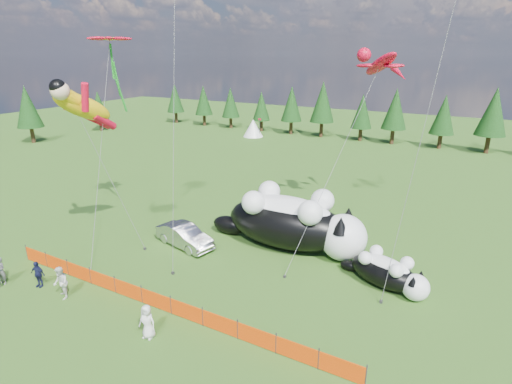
{
  "coord_description": "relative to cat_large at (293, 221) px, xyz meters",
  "views": [
    {
      "loc": [
        13.19,
        -16.22,
        12.75
      ],
      "look_at": [
        2.16,
        4.0,
        4.76
      ],
      "focal_mm": 28.0,
      "sensor_mm": 36.0,
      "label": 1
    }
  ],
  "objects": [
    {
      "name": "flower_kite",
      "position": [
        -11.92,
        -3.35,
        11.54
      ],
      "size": [
        4.86,
        8.14,
        15.28
      ],
      "color": "red",
      "rests_on": "ground"
    },
    {
      "name": "car",
      "position": [
        -6.69,
        -3.39,
        -1.2
      ],
      "size": [
        4.87,
        2.59,
        1.53
      ],
      "primitive_type": "imported",
      "rotation": [
        0.0,
        0.0,
        1.35
      ],
      "color": "#AFAEB3",
      "rests_on": "ground"
    },
    {
      "name": "superhero_kite",
      "position": [
        -11.15,
        -6.71,
        7.77
      ],
      "size": [
        4.78,
        4.91,
        11.81
      ],
      "color": "gold",
      "rests_on": "ground"
    },
    {
      "name": "cat_small",
      "position": [
        6.77,
        -1.97,
        -1.01
      ],
      "size": [
        5.4,
        3.16,
        2.01
      ],
      "rotation": [
        0.0,
        0.0,
        -0.32
      ],
      "color": "black",
      "rests_on": "ground"
    },
    {
      "name": "spectator_b",
      "position": [
        -8.65,
        -11.66,
        -1.02
      ],
      "size": [
        1.06,
        0.93,
        1.89
      ],
      "primitive_type": "imported",
      "rotation": [
        0.0,
        0.0,
        -0.52
      ],
      "color": "silver",
      "rests_on": "ground"
    },
    {
      "name": "ground",
      "position": [
        -3.45,
        -6.92,
        -1.96
      ],
      "size": [
        160.0,
        160.0,
        0.0
      ],
      "primitive_type": "plane",
      "color": "#113609",
      "rests_on": "ground"
    },
    {
      "name": "gecko_kite",
      "position": [
        3.32,
        7.02,
        10.09
      ],
      "size": [
        6.19,
        14.42,
        16.29
      ],
      "color": "red",
      "rests_on": "ground"
    },
    {
      "name": "spectator_c",
      "position": [
        -10.86,
        -11.54,
        -1.17
      ],
      "size": [
        1.01,
        0.64,
        1.6
      ],
      "primitive_type": "imported",
      "rotation": [
        0.0,
        0.0,
        0.19
      ],
      "color": "#15193C",
      "rests_on": "ground"
    },
    {
      "name": "festival_tents",
      "position": [
        7.55,
        33.08,
        -0.56
      ],
      "size": [
        50.0,
        3.2,
        2.8
      ],
      "primitive_type": null,
      "color": "white",
      "rests_on": "ground"
    },
    {
      "name": "spectator_e",
      "position": [
        -2.24,
        -11.84,
        -1.1
      ],
      "size": [
        0.92,
        0.66,
        1.74
      ],
      "primitive_type": "imported",
      "rotation": [
        0.0,
        0.0,
        0.14
      ],
      "color": "silver",
      "rests_on": "ground"
    },
    {
      "name": "cat_large",
      "position": [
        0.0,
        0.0,
        0.0
      ],
      "size": [
        11.45,
        4.23,
        4.14
      ],
      "rotation": [
        0.0,
        0.0,
        0.03
      ],
      "color": "black",
      "rests_on": "ground"
    },
    {
      "name": "safety_fence",
      "position": [
        -3.45,
        -9.92,
        -1.46
      ],
      "size": [
        22.06,
        0.06,
        1.1
      ],
      "color": "#262626",
      "rests_on": "ground"
    },
    {
      "name": "tree_line",
      "position": [
        -3.45,
        38.08,
        2.04
      ],
      "size": [
        90.0,
        4.0,
        8.0
      ],
      "primitive_type": null,
      "color": "black",
      "rests_on": "ground"
    },
    {
      "name": "spectator_a",
      "position": [
        -13.01,
        -12.36,
        -1.14
      ],
      "size": [
        0.63,
        0.43,
        1.66
      ],
      "primitive_type": "imported",
      "rotation": [
        0.0,
        0.0,
        0.06
      ],
      "color": "#5A595F",
      "rests_on": "ground"
    }
  ]
}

